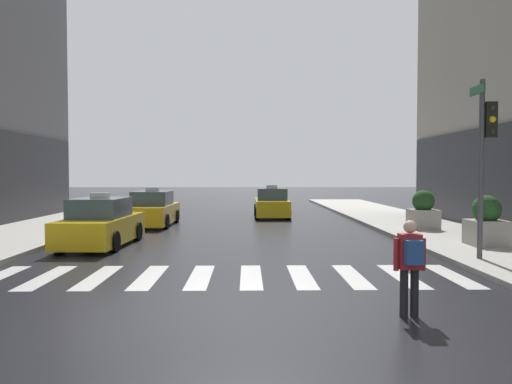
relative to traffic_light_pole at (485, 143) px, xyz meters
name	(u,v)px	position (x,y,z in m)	size (l,w,h in m)	color
ground_plane	(218,312)	(-6.89, -4.54, -3.26)	(160.00, 160.00, 0.00)	black
crosswalk_markings	(226,277)	(-6.89, -1.54, -3.25)	(11.30, 2.80, 0.01)	silver
traffic_light_pole	(485,143)	(0.00, 0.00, 0.00)	(0.44, 0.84, 4.80)	#47474C
taxi_lead	(101,225)	(-11.29, 3.50, -2.53)	(2.08, 4.61, 1.80)	yellow
taxi_second	(153,210)	(-10.78, 9.94, -2.53)	(2.01, 4.58, 1.80)	gold
taxi_third	(272,204)	(-5.00, 14.44, -2.53)	(1.93, 4.54, 1.80)	yellow
pedestrian_with_backpack	(410,261)	(-3.62, -4.90, -2.29)	(0.55, 0.43, 1.65)	black
planter_near_corner	(486,223)	(1.28, 2.47, -2.38)	(1.10, 1.10, 1.60)	#A8A399
planter_mid_block	(423,211)	(0.93, 7.16, -2.38)	(1.10, 1.10, 1.60)	#A8A399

